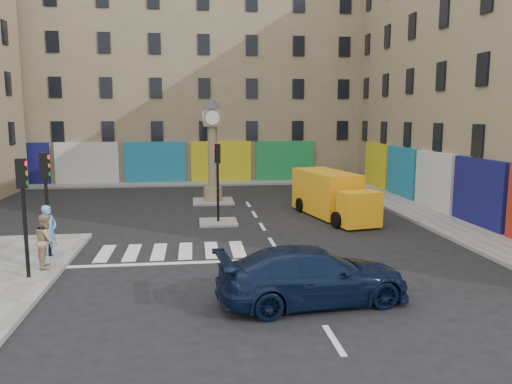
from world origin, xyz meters
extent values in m
plane|color=black|center=(0.00, 0.00, 0.00)|extent=(120.00, 120.00, 0.00)
cube|color=gray|center=(8.70, 10.00, 0.07)|extent=(2.60, 30.00, 0.15)
cube|color=gray|center=(-4.00, 22.20, 0.07)|extent=(32.00, 2.40, 0.15)
cube|color=gray|center=(-2.00, 8.00, 0.06)|extent=(1.80, 1.80, 0.12)
cube|color=gray|center=(-2.00, 14.00, 0.06)|extent=(2.40, 2.40, 0.12)
cube|color=#8B7C5D|center=(-4.00, 28.00, 8.50)|extent=(32.00, 10.00, 17.00)
cylinder|color=black|center=(-8.30, 0.20, 1.55)|extent=(0.12, 0.12, 2.80)
cube|color=black|center=(-8.30, 0.20, 3.40)|extent=(0.28, 0.22, 0.90)
cylinder|color=black|center=(-8.30, 2.60, 1.55)|extent=(0.12, 0.12, 2.80)
cube|color=black|center=(-8.30, 2.60, 3.40)|extent=(0.28, 0.22, 0.90)
cylinder|color=black|center=(-2.00, 8.00, 1.52)|extent=(0.12, 0.12, 2.80)
cube|color=black|center=(-2.00, 8.00, 3.37)|extent=(0.28, 0.22, 0.90)
cylinder|color=#907A5E|center=(-2.00, 14.00, 0.52)|extent=(1.10, 1.10, 0.80)
cylinder|color=#907A5E|center=(-2.00, 14.00, 2.72)|extent=(0.56, 0.56, 3.60)
cube|color=#907A5E|center=(-2.00, 14.00, 5.02)|extent=(1.00, 1.00, 1.00)
cylinder|color=white|center=(-2.00, 13.48, 5.02)|extent=(0.80, 0.06, 0.80)
cone|color=#333338|center=(-2.00, 14.00, 5.87)|extent=(1.20, 1.20, 0.70)
imported|color=black|center=(0.08, -2.62, 0.78)|extent=(5.58, 2.82, 1.55)
cube|color=#FFAD15|center=(3.70, 9.50, 1.19)|extent=(2.76, 4.85, 2.19)
cube|color=#FFAD15|center=(4.38, 6.15, 0.90)|extent=(1.99, 1.47, 1.62)
cube|color=black|center=(4.38, 6.10, 1.28)|extent=(1.75, 1.16, 0.67)
cylinder|color=black|center=(3.37, 6.33, 0.38)|extent=(0.38, 0.79, 0.76)
cylinder|color=black|center=(5.23, 6.71, 0.38)|extent=(0.38, 0.79, 0.76)
cylinder|color=black|center=(2.54, 10.43, 0.38)|extent=(0.38, 0.79, 0.76)
cylinder|color=black|center=(4.41, 10.81, 0.38)|extent=(0.38, 0.79, 0.76)
imported|color=#63A1E3|center=(-8.25, 2.46, 1.08)|extent=(0.69, 0.81, 1.87)
imported|color=tan|center=(-8.00, 1.23, 1.05)|extent=(0.84, 0.99, 1.79)
camera|label=1|loc=(-3.14, -15.53, 5.11)|focal=35.00mm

